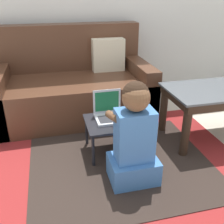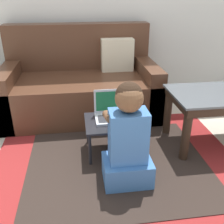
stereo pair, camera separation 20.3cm
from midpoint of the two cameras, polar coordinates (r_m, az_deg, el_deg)
The scene contains 7 objects.
ground_plane at distance 2.13m, azimuth -1.32°, elevation -11.91°, with size 16.00×16.00×0.00m, color beige.
area_rug at distance 2.15m, azimuth -0.82°, elevation -11.32°, with size 1.98×1.67×0.01m.
couch at distance 2.95m, azimuth -10.34°, elevation 5.57°, with size 1.62×0.93×0.93m.
laptop_desk at distance 2.17m, azimuth -2.04°, elevation -2.83°, with size 0.48×0.38×0.30m.
laptop at distance 2.18m, azimuth -3.28°, elevation -0.58°, with size 0.24×0.22×0.23m.
computer_mouse at distance 2.16m, azimuth 1.76°, elevation -1.32°, with size 0.06×0.10×0.04m.
person_seated at distance 1.81m, azimuth 1.61°, elevation -5.88°, with size 0.34×0.40×0.76m.
Camera 1 is at (-0.46, -1.63, 1.29)m, focal length 42.00 mm.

